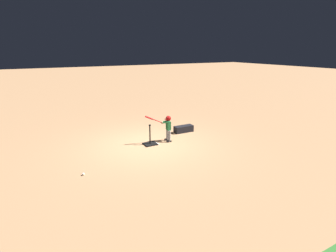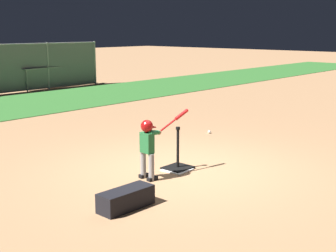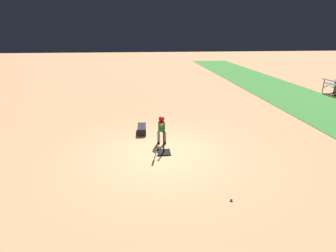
{
  "view_description": "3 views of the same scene",
  "coord_description": "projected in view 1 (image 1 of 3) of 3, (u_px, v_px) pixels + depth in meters",
  "views": [
    {
      "loc": [
        3.8,
        8.52,
        3.49
      ],
      "look_at": [
        -0.85,
        0.03,
        0.61
      ],
      "focal_mm": 28.0,
      "sensor_mm": 36.0,
      "label": 1
    },
    {
      "loc": [
        -6.22,
        -5.24,
        2.48
      ],
      "look_at": [
        -0.52,
        -0.11,
        0.89
      ],
      "focal_mm": 50.0,
      "sensor_mm": 36.0,
      "label": 2
    },
    {
      "loc": [
        7.7,
        -0.62,
        3.76
      ],
      "look_at": [
        -0.17,
        0.21,
        0.9
      ],
      "focal_mm": 28.0,
      "sensor_mm": 36.0,
      "label": 3
    }
  ],
  "objects": [
    {
      "name": "batter_child",
      "position": [
        167.0,
        125.0,
        10.05
      ],
      "size": [
        1.02,
        0.33,
        1.11
      ],
      "color": "gray",
      "rests_on": "ground_plane"
    },
    {
      "name": "baseball",
      "position": [
        83.0,
        174.0,
        7.48
      ],
      "size": [
        0.07,
        0.07,
        0.07
      ],
      "primitive_type": "sphere",
      "color": "white",
      "rests_on": "ground_plane"
    },
    {
      "name": "home_plate",
      "position": [
        151.0,
        144.0,
        9.95
      ],
      "size": [
        0.47,
        0.47,
        0.02
      ],
      "primitive_type": "cube",
      "rotation": [
        0.0,
        0.0,
        0.07
      ],
      "color": "white",
      "rests_on": "ground_plane"
    },
    {
      "name": "ground_plane",
      "position": [
        148.0,
        144.0,
        9.91
      ],
      "size": [
        90.0,
        90.0,
        0.0
      ],
      "primitive_type": "plane",
      "color": "#AD7F56"
    },
    {
      "name": "batting_tee",
      "position": [
        150.0,
        142.0,
        9.86
      ],
      "size": [
        0.48,
        0.43,
        0.78
      ],
      "color": "black",
      "rests_on": "ground_plane"
    },
    {
      "name": "equipment_bag",
      "position": [
        184.0,
        129.0,
        11.31
      ],
      "size": [
        0.85,
        0.34,
        0.28
      ],
      "primitive_type": "cube",
      "rotation": [
        0.0,
        0.0,
        -0.02
      ],
      "color": "black",
      "rests_on": "ground_plane"
    }
  ]
}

